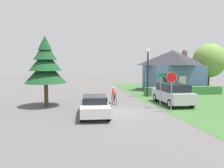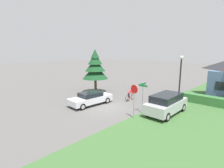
# 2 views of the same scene
# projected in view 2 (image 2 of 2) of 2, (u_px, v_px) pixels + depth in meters

# --- Properties ---
(ground_plane) EXTENTS (140.00, 140.00, 0.00)m
(ground_plane) POSITION_uv_depth(u_px,v_px,m) (108.00, 107.00, 17.28)
(ground_plane) COLOR #5B5956
(sedan_left_lane) EXTENTS (2.08, 4.70, 1.31)m
(sedan_left_lane) POSITION_uv_depth(u_px,v_px,m) (91.00, 98.00, 18.01)
(sedan_left_lane) COLOR silver
(sedan_left_lane) RESTS_ON ground
(cyclist) EXTENTS (0.44, 1.83, 1.47)m
(cyclist) POSITION_uv_depth(u_px,v_px,m) (130.00, 94.00, 19.54)
(cyclist) COLOR black
(cyclist) RESTS_ON ground
(parked_suv_right) EXTENTS (2.04, 4.74, 1.77)m
(parked_suv_right) POSITION_uv_depth(u_px,v_px,m) (166.00, 103.00, 15.44)
(parked_suv_right) COLOR #B7B7BC
(parked_suv_right) RESTS_ON ground
(stop_sign) EXTENTS (0.76, 0.09, 2.87)m
(stop_sign) POSITION_uv_depth(u_px,v_px,m) (134.00, 94.00, 14.12)
(stop_sign) COLOR gray
(stop_sign) RESTS_ON ground
(street_lamp) EXTENTS (0.40, 0.40, 5.09)m
(street_lamp) POSITION_uv_depth(u_px,v_px,m) (181.00, 71.00, 18.62)
(street_lamp) COLOR black
(street_lamp) RESTS_ON ground
(street_name_sign) EXTENTS (0.90, 0.90, 2.74)m
(street_name_sign) POSITION_uv_depth(u_px,v_px,m) (143.00, 92.00, 15.39)
(street_name_sign) COLOR gray
(street_name_sign) RESTS_ON ground
(conifer_tall_near) EXTENTS (3.33, 3.33, 5.69)m
(conifer_tall_near) POSITION_uv_depth(u_px,v_px,m) (95.00, 67.00, 22.70)
(conifer_tall_near) COLOR #4C3823
(conifer_tall_near) RESTS_ON ground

